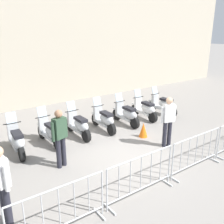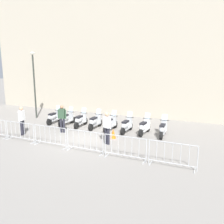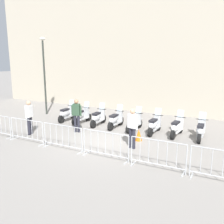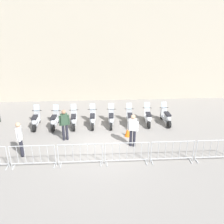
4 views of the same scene
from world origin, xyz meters
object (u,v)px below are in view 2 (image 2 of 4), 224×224
object	(u,v)px
motorcycle_5	(126,126)
street_lamp	(34,78)
officer_near_row_end	(107,126)
officer_mid_plaza	(22,119)
motorcycle_4	(110,124)
motorcycle_7	(163,129)
motorcycle_1	(66,119)
motorcycle_0	(54,117)
motorcycle_2	(80,120)
barrier_segment_3	(85,142)
barrier_segment_5	(172,155)
motorcycle_6	(144,127)
officer_by_barriers	(62,117)
barrier_segment_2	(50,137)
barrier_segment_4	(125,148)
motorcycle_3	(95,122)
barrier_segment_1	(20,132)
traffic_cone	(113,134)

from	to	relation	value
motorcycle_5	street_lamp	xyz separation A→B (m)	(-8.08, 0.74, 2.69)
motorcycle_5	officer_near_row_end	size ratio (longest dim) A/B	0.99
officer_near_row_end	officer_mid_plaza	xyz separation A→B (m)	(-5.33, -0.74, 0.00)
motorcycle_4	motorcycle_7	size ratio (longest dim) A/B	1.00
motorcycle_1	motorcycle_7	bearing A→B (deg)	2.53
motorcycle_0	motorcycle_1	world-z (taller)	same
motorcycle_2	barrier_segment_3	bearing A→B (deg)	-53.80
motorcycle_0	barrier_segment_5	distance (m)	9.88
motorcycle_7	barrier_segment_3	xyz separation A→B (m)	(-2.76, -4.07, 0.07)
motorcycle_6	motorcycle_7	distance (m)	1.13
officer_near_row_end	officer_by_barriers	world-z (taller)	same
officer_by_barriers	barrier_segment_2	bearing A→B (deg)	-66.17
motorcycle_4	barrier_segment_4	world-z (taller)	motorcycle_4
motorcycle_5	officer_near_row_end	distance (m)	2.47
motorcycle_3	barrier_segment_2	bearing A→B (deg)	-95.10
motorcycle_2	motorcycle_4	size ratio (longest dim) A/B	1.00
motorcycle_7	barrier_segment_4	distance (m)	4.07
motorcycle_4	motorcycle_1	bearing A→B (deg)	-177.78
motorcycle_2	street_lamp	xyz separation A→B (m)	(-4.74, 0.82, 2.69)
motorcycle_6	street_lamp	xyz separation A→B (m)	(-9.19, 0.62, 2.69)
motorcycle_2	officer_by_barriers	xyz separation A→B (m)	(-0.27, -1.59, 0.53)
barrier_segment_1	traffic_cone	size ratio (longest dim) A/B	3.59
motorcycle_6	barrier_segment_4	distance (m)	4.01
motorcycle_1	officer_mid_plaza	bearing A→B (deg)	-107.88
motorcycle_3	motorcycle_5	bearing A→B (deg)	0.89
motorcycle_3	motorcycle_7	world-z (taller)	same
motorcycle_1	street_lamp	xyz separation A→B (m)	(-3.62, 0.89, 2.69)
barrier_segment_1	officer_mid_plaza	world-z (taller)	officer_mid_plaza
barrier_segment_4	motorcycle_7	bearing A→B (deg)	80.01
motorcycle_1	motorcycle_4	distance (m)	3.35
motorcycle_0	barrier_segment_2	distance (m)	4.89
street_lamp	motorcycle_4	bearing A→B (deg)	-6.27
barrier_segment_2	barrier_segment_4	xyz separation A→B (m)	(4.12, 0.12, 0.00)
motorcycle_5	barrier_segment_5	xyz separation A→B (m)	(3.59, -3.81, 0.07)
motorcycle_6	barrier_segment_3	distance (m)	4.37
motorcycle_1	motorcycle_6	bearing A→B (deg)	2.85
barrier_segment_3	officer_near_row_end	xyz separation A→B (m)	(0.42, 1.52, 0.46)
barrier_segment_5	officer_by_barriers	bearing A→B (deg)	163.45
officer_mid_plaza	officer_by_barriers	xyz separation A→B (m)	(1.82, 1.48, 0.00)
motorcycle_2	barrier_segment_4	world-z (taller)	motorcycle_2
motorcycle_4	officer_by_barriers	distance (m)	3.03
motorcycle_3	barrier_segment_5	bearing A→B (deg)	-32.97
motorcycle_4	barrier_segment_2	distance (m)	4.23
motorcycle_2	traffic_cone	xyz separation A→B (m)	(3.09, -1.28, -0.18)
barrier_segment_5	officer_near_row_end	world-z (taller)	officer_near_row_end
motorcycle_0	barrier_segment_2	world-z (taller)	motorcycle_0
motorcycle_1	motorcycle_3	world-z (taller)	same
motorcycle_6	officer_near_row_end	bearing A→B (deg)	-115.67
officer_mid_plaza	traffic_cone	distance (m)	5.53
officer_near_row_end	motorcycle_2	bearing A→B (deg)	144.32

